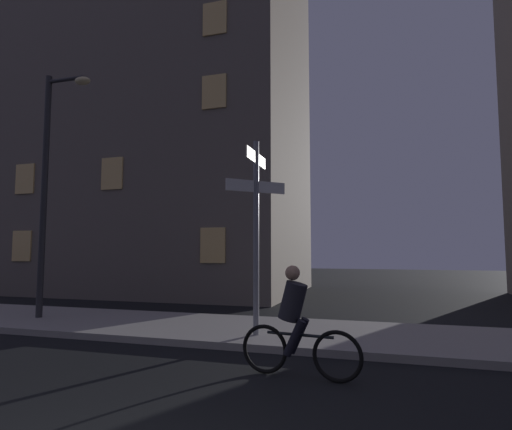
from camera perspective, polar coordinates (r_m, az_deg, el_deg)
The scene contains 5 objects.
sidewalk_kerb at distance 9.37m, azimuth 2.05°, elevation -15.67°, with size 40.00×3.14×0.14m, color #9E9991.
signpost at distance 8.57m, azimuth 0.02°, elevation -0.68°, with size 0.99×1.31×3.96m.
street_lamp at distance 12.10m, azimuth -26.31°, elevation 5.10°, with size 1.37×0.28×6.30m.
cyclist at distance 6.31m, azimuth 5.50°, elevation -14.72°, with size 1.81×0.37×1.61m.
building_left_block at distance 21.09m, azimuth -12.02°, elevation 16.73°, with size 12.21×8.02×19.08m.
Camera 1 is at (2.35, -2.11, 1.84)m, focal length 29.28 mm.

